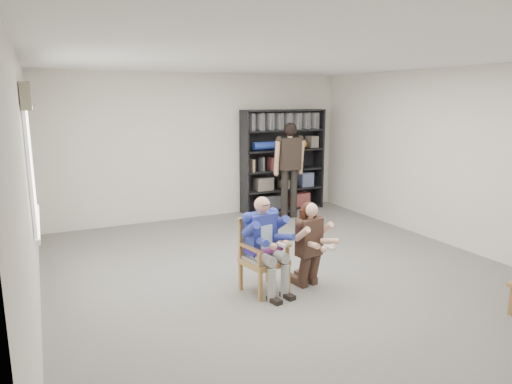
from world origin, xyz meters
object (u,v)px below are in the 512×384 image
standing_man (289,171)px  seated_man (264,245)px  armchair (264,255)px  kneeling_woman (311,245)px  bookshelf (283,161)px

standing_man → seated_man: bearing=-118.0°
armchair → kneeling_woman: bearing=-22.4°
seated_man → standing_man: standing_man is taller
seated_man → standing_man: 3.58m
bookshelf → standing_man: size_ratio=1.13×
seated_man → kneeling_woman: bearing=-22.4°
armchair → seated_man: size_ratio=0.77×
seated_man → standing_man: size_ratio=0.64×
standing_man → armchair: bearing=-118.0°
armchair → standing_man: standing_man is taller
kneeling_woman → standing_man: size_ratio=0.59×
armchair → bookshelf: (2.21, 3.57, 0.59)m
bookshelf → armchair: bearing=-121.8°
kneeling_woman → standing_man: standing_man is taller
armchair → seated_man: (0.00, 0.00, 0.14)m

